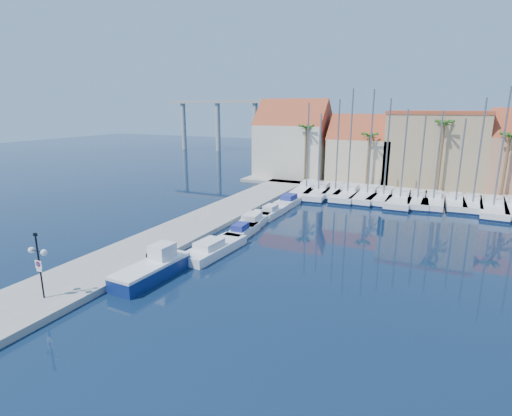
{
  "coord_description": "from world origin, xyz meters",
  "views": [
    {
      "loc": [
        14.36,
        -20.29,
        12.57
      ],
      "look_at": [
        -1.67,
        13.8,
        3.0
      ],
      "focal_mm": 28.0,
      "sensor_mm": 36.0,
      "label": 1
    }
  ],
  "objects": [
    {
      "name": "building_1",
      "position": [
        2.0,
        47.0,
        5.3
      ],
      "size": [
        10.3,
        8.0,
        11.0
      ],
      "color": "#C3AD8A",
      "rests_on": "shore_north"
    },
    {
      "name": "sailboat_5",
      "position": [
        7.52,
        36.03,
        0.59
      ],
      "size": [
        3.61,
        10.57,
        13.65
      ],
      "rotation": [
        0.0,
        0.0,
        -0.08
      ],
      "color": "white",
      "rests_on": "ground"
    },
    {
      "name": "palm_2",
      "position": [
        14.0,
        42.0,
        10.02
      ],
      "size": [
        2.6,
        2.6,
        11.15
      ],
      "color": "brown",
      "rests_on": "shore_north"
    },
    {
      "name": "lamp_post",
      "position": [
        -8.25,
        -4.69,
        3.41
      ],
      "size": [
        1.51,
        0.44,
        4.43
      ],
      "rotation": [
        0.0,
        0.0,
        0.04
      ],
      "color": "black",
      "rests_on": "quay_west"
    },
    {
      "name": "sailboat_2",
      "position": [
        0.59,
        36.7,
        0.62
      ],
      "size": [
        2.71,
        9.2,
        13.6
      ],
      "rotation": [
        0.0,
        0.0,
        0.03
      ],
      "color": "white",
      "rests_on": "ground"
    },
    {
      "name": "shore_north",
      "position": [
        10.0,
        48.0,
        0.25
      ],
      "size": [
        54.0,
        16.0,
        0.5
      ],
      "primitive_type": "cube",
      "color": "gray",
      "rests_on": "ground"
    },
    {
      "name": "ground",
      "position": [
        0.0,
        0.0,
        0.0
      ],
      "size": [
        260.0,
        260.0,
        0.0
      ],
      "primitive_type": "plane",
      "color": "black",
      "rests_on": "ground"
    },
    {
      "name": "bollard",
      "position": [
        -6.6,
        3.48,
        0.75
      ],
      "size": [
        0.2,
        0.2,
        0.51
      ],
      "primitive_type": "cylinder",
      "color": "black",
      "rests_on": "quay_west"
    },
    {
      "name": "sailboat_4",
      "position": [
        5.3,
        36.14,
        0.59
      ],
      "size": [
        3.45,
        11.41,
        14.83
      ],
      "rotation": [
        0.0,
        0.0,
        -0.04
      ],
      "color": "white",
      "rests_on": "ground"
    },
    {
      "name": "sailboat_0",
      "position": [
        -3.72,
        36.33,
        0.58
      ],
      "size": [
        3.68,
        10.89,
        13.12
      ],
      "rotation": [
        0.0,
        0.0,
        0.08
      ],
      "color": "white",
      "rests_on": "ground"
    },
    {
      "name": "sailboat_6",
      "position": [
        9.71,
        35.5,
        0.56
      ],
      "size": [
        3.08,
        11.51,
        12.29
      ],
      "rotation": [
        0.0,
        0.0,
        -0.0
      ],
      "color": "white",
      "rests_on": "ground"
    },
    {
      "name": "viaduct",
      "position": [
        -39.07,
        82.0,
        10.25
      ],
      "size": [
        48.0,
        2.2,
        14.45
      ],
      "color": "#9E9E99",
      "rests_on": "ground"
    },
    {
      "name": "fishing_boat",
      "position": [
        -4.57,
        1.72,
        0.78
      ],
      "size": [
        2.54,
        6.77,
        2.33
      ],
      "rotation": [
        0.0,
        0.0,
        -0.05
      ],
      "color": "navy",
      "rests_on": "ground"
    },
    {
      "name": "sailboat_1",
      "position": [
        -1.6,
        35.48,
        0.56
      ],
      "size": [
        4.03,
        12.0,
        11.71
      ],
      "rotation": [
        0.0,
        0.0,
        0.08
      ],
      "color": "white",
      "rests_on": "ground"
    },
    {
      "name": "motorboat_west_2",
      "position": [
        -3.76,
        17.69,
        0.51
      ],
      "size": [
        2.92,
        7.23,
        1.4
      ],
      "rotation": [
        0.0,
        0.0,
        0.1
      ],
      "color": "white",
      "rests_on": "ground"
    },
    {
      "name": "palm_3",
      "position": [
        22.0,
        42.0,
        8.61
      ],
      "size": [
        2.6,
        2.6,
        9.65
      ],
      "color": "brown",
      "rests_on": "shore_north"
    },
    {
      "name": "motorboat_west_1",
      "position": [
        -3.11,
        13.56,
        0.51
      ],
      "size": [
        1.95,
        5.39,
        1.4
      ],
      "rotation": [
        0.0,
        0.0,
        0.05
      ],
      "color": "white",
      "rests_on": "ground"
    },
    {
      "name": "palm_1",
      "position": [
        4.0,
        42.0,
        8.14
      ],
      "size": [
        2.6,
        2.6,
        9.15
      ],
      "color": "brown",
      "rests_on": "shore_north"
    },
    {
      "name": "sailboat_10",
      "position": [
        18.31,
        36.06,
        0.63
      ],
      "size": [
        2.59,
        8.71,
        13.65
      ],
      "rotation": [
        0.0,
        0.0,
        -0.03
      ],
      "color": "white",
      "rests_on": "ground"
    },
    {
      "name": "sailboat_3",
      "position": [
        2.55,
        36.05,
        0.59
      ],
      "size": [
        3.21,
        11.61,
        14.98
      ],
      "rotation": [
        0.0,
        0.0,
        0.01
      ],
      "color": "white",
      "rests_on": "ground"
    },
    {
      "name": "building_0",
      "position": [
        -10.0,
        47.0,
        6.52
      ],
      "size": [
        12.3,
        9.0,
        13.5
      ],
      "color": "beige",
      "rests_on": "shore_north"
    },
    {
      "name": "sailboat_7",
      "position": [
        11.82,
        35.69,
        0.57
      ],
      "size": [
        3.31,
        9.97,
        11.51
      ],
      "rotation": [
        0.0,
        0.0,
        0.07
      ],
      "color": "white",
      "rests_on": "ground"
    },
    {
      "name": "sailboat_11",
      "position": [
        20.54,
        35.4,
        0.59
      ],
      "size": [
        3.54,
        11.53,
        14.89
      ],
      "rotation": [
        0.0,
        0.0,
        -0.05
      ],
      "color": "white",
      "rests_on": "ground"
    },
    {
      "name": "sailboat_9",
      "position": [
        16.36,
        36.04,
        0.59
      ],
      "size": [
        2.67,
        8.74,
        11.18
      ],
      "rotation": [
        0.0,
        0.0,
        0.04
      ],
      "color": "white",
      "rests_on": "ground"
    },
    {
      "name": "palm_0",
      "position": [
        -6.0,
        42.0,
        9.08
      ],
      "size": [
        2.6,
        2.6,
        10.15
      ],
      "color": "brown",
      "rests_on": "shore_north"
    },
    {
      "name": "sailboat_8",
      "position": [
        13.77,
        35.96,
        0.58
      ],
      "size": [
        2.76,
        9.94,
        12.14
      ],
      "rotation": [
        0.0,
        0.0,
        -0.01
      ],
      "color": "white",
      "rests_on": "ground"
    },
    {
      "name": "quay_west",
      "position": [
        -9.0,
        13.5,
        0.25
      ],
      "size": [
        6.0,
        77.0,
        0.5
      ],
      "primitive_type": "cube",
      "color": "gray",
      "rests_on": "ground"
    },
    {
      "name": "motorboat_west_4",
      "position": [
        -3.46,
        28.36,
        0.51
      ],
      "size": [
        2.42,
        6.8,
        1.4
      ],
      "rotation": [
        0.0,
        0.0,
        -0.04
      ],
      "color": "white",
      "rests_on": "ground"
    },
    {
      "name": "motorboat_west_3",
      "position": [
        -3.38,
        21.92,
        0.51
      ],
      "size": [
        1.91,
        5.61,
        1.4
      ],
      "rotation": [
        0.0,
        0.0,
        -0.02
      ],
      "color": "white",
      "rests_on": "ground"
    },
    {
      "name": "motorboat_west_0",
      "position": [
        -3.13,
        8.08,
        0.51
      ],
      "size": [
        2.87,
        7.48,
        1.4
      ],
      "rotation": [
        0.0,
        0.0,
        -0.07
      ],
      "color": "white",
      "rests_on": "ground"
    },
    {
      "name": "building_2",
      "position": [
        13.0,
        48.0,
        6.26
      ],
      "size": [
        14.2,
        10.2,
        11.5
      ],
      "color": "tan",
      "rests_on": "shore_north"
    }
  ]
}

